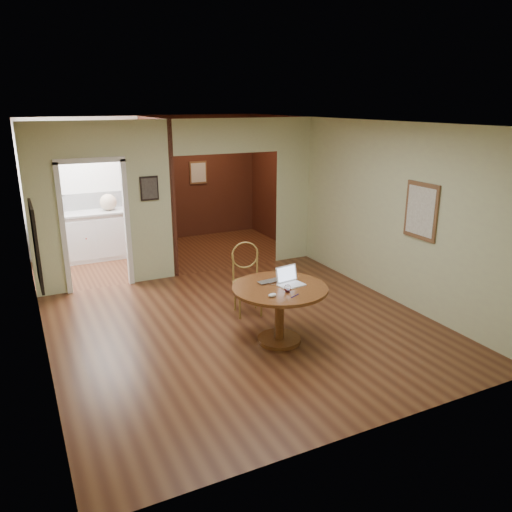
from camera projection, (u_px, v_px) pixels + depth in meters
name	position (u px, v px, depth m)	size (l,w,h in m)	color
floor	(247.00, 329.00, 6.81)	(5.00, 5.00, 0.00)	#452213
room_shell	(149.00, 200.00, 8.89)	(5.20, 7.50, 5.00)	white
dining_table	(280.00, 301.00, 6.29)	(1.20, 1.20, 0.75)	brown
chair	(247.00, 274.00, 7.19)	(0.52, 0.52, 1.05)	olive
open_laptop	(289.00, 279.00, 6.31)	(0.34, 0.32, 0.22)	white
closed_laptop	(271.00, 283.00, 6.34)	(0.30, 0.19, 0.02)	#B2B3B7
mouse	(272.00, 295.00, 5.90)	(0.11, 0.06, 0.05)	white
wine_glass	(288.00, 288.00, 6.05)	(0.09, 0.09, 0.10)	white
pen	(295.00, 296.00, 5.93)	(0.01, 0.01, 0.15)	#0D0C58
kitchen_cabinet	(92.00, 236.00, 9.70)	(2.06, 0.60, 0.94)	white
grocery_bag	(108.00, 202.00, 9.67)	(0.32, 0.27, 0.32)	beige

